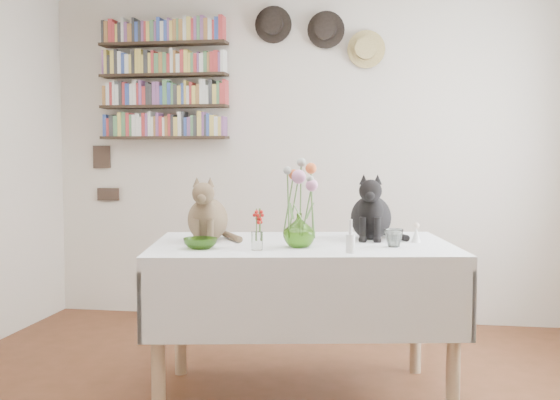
% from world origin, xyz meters
% --- Properties ---
extents(room, '(4.08, 4.58, 2.58)m').
position_xyz_m(room, '(0.00, 0.00, 1.25)').
color(room, brown).
rests_on(room, ground).
extents(dining_table, '(1.69, 1.25, 0.82)m').
position_xyz_m(dining_table, '(0.20, 0.49, 0.62)').
color(dining_table, white).
rests_on(dining_table, room).
extents(tabby_cat, '(0.26, 0.31, 0.35)m').
position_xyz_m(tabby_cat, '(-0.31, 0.52, 0.99)').
color(tabby_cat, olive).
rests_on(tabby_cat, dining_table).
extents(black_cat, '(0.24, 0.31, 0.36)m').
position_xyz_m(black_cat, '(0.55, 0.72, 1.00)').
color(black_cat, black).
rests_on(black_cat, dining_table).
extents(flower_vase, '(0.17, 0.17, 0.17)m').
position_xyz_m(flower_vase, '(0.21, 0.33, 0.91)').
color(flower_vase, '#74B538').
rests_on(flower_vase, dining_table).
extents(green_bowl, '(0.17, 0.17, 0.05)m').
position_xyz_m(green_bowl, '(-0.26, 0.21, 0.85)').
color(green_bowl, '#74B538').
rests_on(green_bowl, dining_table).
extents(drinking_glass, '(0.12, 0.12, 0.09)m').
position_xyz_m(drinking_glass, '(0.67, 0.42, 0.87)').
color(drinking_glass, white).
rests_on(drinking_glass, dining_table).
extents(candlestick, '(0.04, 0.04, 0.16)m').
position_xyz_m(candlestick, '(0.47, 0.18, 0.87)').
color(candlestick, white).
rests_on(candlestick, dining_table).
extents(berry_jar, '(0.06, 0.06, 0.22)m').
position_xyz_m(berry_jar, '(0.02, 0.19, 0.92)').
color(berry_jar, white).
rests_on(berry_jar, dining_table).
extents(porcelain_figurine, '(0.05, 0.05, 0.10)m').
position_xyz_m(porcelain_figurine, '(0.79, 0.62, 0.87)').
color(porcelain_figurine, white).
rests_on(porcelain_figurine, dining_table).
extents(flower_bouquet, '(0.17, 0.13, 0.39)m').
position_xyz_m(flower_bouquet, '(0.21, 0.34, 1.16)').
color(flower_bouquet, '#4C7233').
rests_on(flower_bouquet, flower_vase).
extents(bookshelf_unit, '(1.00, 0.16, 0.91)m').
position_xyz_m(bookshelf_unit, '(-1.10, 2.16, 1.84)').
color(bookshelf_unit, '#2F2217').
rests_on(bookshelf_unit, room).
extents(wall_hats, '(0.98, 0.09, 0.48)m').
position_xyz_m(wall_hats, '(0.12, 2.19, 2.17)').
color(wall_hats, black).
rests_on(wall_hats, room).
extents(wall_art_plaques, '(0.21, 0.02, 0.44)m').
position_xyz_m(wall_art_plaques, '(-1.63, 2.23, 1.12)').
color(wall_art_plaques, '#38281E').
rests_on(wall_art_plaques, room).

